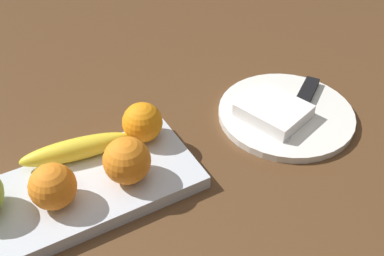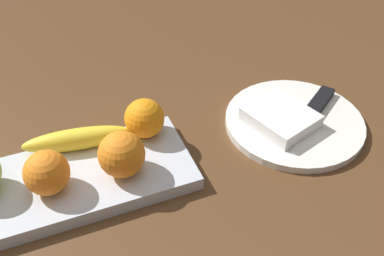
# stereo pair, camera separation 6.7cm
# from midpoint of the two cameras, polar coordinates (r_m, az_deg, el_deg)

# --- Properties ---
(ground_plane) EXTENTS (2.40, 2.40, 0.00)m
(ground_plane) POSITION_cam_midpoint_polar(r_m,az_deg,el_deg) (0.66, -20.05, -10.52)
(ground_plane) COLOR brown
(fruit_tray) EXTENTS (0.34, 0.15, 0.02)m
(fruit_tray) POSITION_cam_midpoint_polar(r_m,az_deg,el_deg) (0.66, -17.22, -7.93)
(fruit_tray) COLOR silver
(fruit_tray) RESTS_ON ground_plane
(banana) EXTENTS (0.16, 0.06, 0.03)m
(banana) POSITION_cam_midpoint_polar(r_m,az_deg,el_deg) (0.68, -17.23, -2.72)
(banana) COLOR yellow
(banana) RESTS_ON fruit_tray
(orange_near_apple) EXTENTS (0.06, 0.06, 0.06)m
(orange_near_apple) POSITION_cam_midpoint_polar(r_m,az_deg,el_deg) (0.69, -9.09, 0.60)
(orange_near_apple) COLOR orange
(orange_near_apple) RESTS_ON fruit_tray
(orange_near_banana) EXTENTS (0.07, 0.07, 0.07)m
(orange_near_banana) POSITION_cam_midpoint_polar(r_m,az_deg,el_deg) (0.63, -11.32, -4.20)
(orange_near_banana) COLOR orange
(orange_near_banana) RESTS_ON fruit_tray
(orange_center) EXTENTS (0.06, 0.06, 0.06)m
(orange_center) POSITION_cam_midpoint_polar(r_m,az_deg,el_deg) (0.62, -20.25, -7.13)
(orange_center) COLOR orange
(orange_center) RESTS_ON fruit_tray
(dinner_plate) EXTENTS (0.23, 0.23, 0.01)m
(dinner_plate) POSITION_cam_midpoint_polar(r_m,az_deg,el_deg) (0.78, 9.41, 1.67)
(dinner_plate) COLOR white
(dinner_plate) RESTS_ON ground_plane
(folded_napkin) EXTENTS (0.12, 0.13, 0.02)m
(folded_napkin) POSITION_cam_midpoint_polar(r_m,az_deg,el_deg) (0.75, 7.81, 2.09)
(folded_napkin) COLOR white
(folded_napkin) RESTS_ON dinner_plate
(knife) EXTENTS (0.16, 0.12, 0.01)m
(knife) POSITION_cam_midpoint_polar(r_m,az_deg,el_deg) (0.80, 11.73, 3.62)
(knife) COLOR silver
(knife) RESTS_ON dinner_plate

